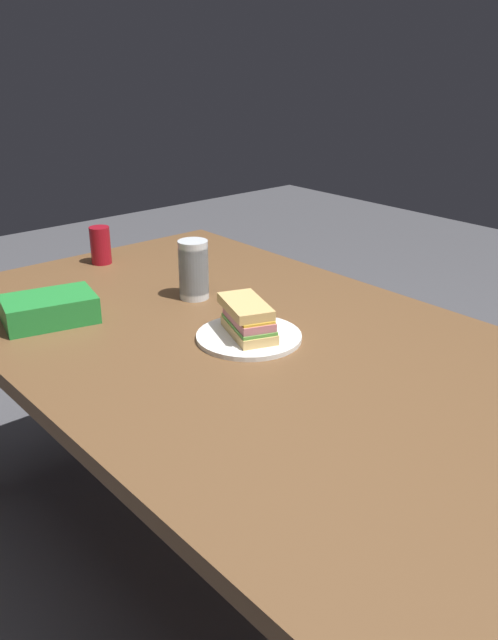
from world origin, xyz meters
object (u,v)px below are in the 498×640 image
Objects in this scene: chip_bag at (49,309)px; sandwich at (248,318)px; soda_can_red at (100,245)px; plastic_cup_stack at (194,270)px; dining_table at (256,369)px; paper_plate at (249,337)px.

sandwich is at bearing -39.30° from chip_bag.
plastic_cup_stack reaches higher than soda_can_red.
soda_can_red is (0.77, -0.03, 0.01)m from sandwich.
chip_bag reaches higher than dining_table.
dining_table is 0.08m from paper_plate.
dining_table is at bearing 168.67° from plastic_cup_stack.
soda_can_red is at bearing 5.10° from plastic_cup_stack.
paper_plate reaches higher than dining_table.
paper_plate is 0.78m from soda_can_red.
soda_can_red is at bearing -2.11° from sandwich.
plastic_cup_stack is (-0.10, -0.39, 0.05)m from chip_bag.
sandwich is at bearing 0.31° from dining_table.
sandwich is 0.32m from plastic_cup_stack.
chip_bag is at bearing 135.72° from soda_can_red.
sandwich is at bearing 177.89° from soda_can_red.
soda_can_red is at bearing -2.07° from paper_plate.
paper_plate is 0.53m from chip_bag.
sandwich is (0.03, 0.00, 0.12)m from dining_table.
plastic_cup_stack is (-0.46, -0.04, 0.02)m from soda_can_red.
dining_table is at bearing 177.98° from soda_can_red.
sandwich is 1.22× the size of plastic_cup_stack.
sandwich reaches higher than paper_plate.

